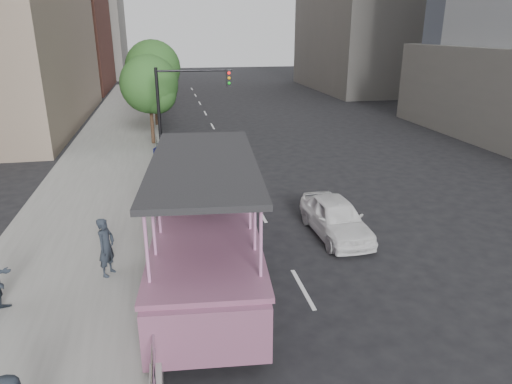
{
  "coord_description": "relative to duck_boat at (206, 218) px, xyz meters",
  "views": [
    {
      "loc": [
        -2.6,
        -13.01,
        7.1
      ],
      "look_at": [
        0.37,
        1.76,
        1.71
      ],
      "focal_mm": 32.0,
      "sensor_mm": 36.0,
      "label": 1
    }
  ],
  "objects": [
    {
      "name": "ground",
      "position": [
        1.5,
        -0.56,
        -1.38
      ],
      "size": [
        160.0,
        160.0,
        0.0
      ],
      "primitive_type": "plane",
      "color": "black"
    },
    {
      "name": "sidewalk",
      "position": [
        -4.25,
        9.44,
        -1.23
      ],
      "size": [
        5.5,
        80.0,
        0.3
      ],
      "primitive_type": "cube",
      "color": "#999993",
      "rests_on": "ground"
    },
    {
      "name": "kerb_wall",
      "position": [
        -1.62,
        1.44,
        -0.9
      ],
      "size": [
        0.24,
        30.0,
        0.36
      ],
      "primitive_type": "cube",
      "color": "#A1A19C",
      "rests_on": "sidewalk"
    },
    {
      "name": "guardrail",
      "position": [
        -1.62,
        1.44,
        -0.24
      ],
      "size": [
        0.07,
        22.0,
        0.71
      ],
      "color": "#ADADB2",
      "rests_on": "kerb_wall"
    },
    {
      "name": "duck_boat",
      "position": [
        0.0,
        0.0,
        0.0
      ],
      "size": [
        3.76,
        11.44,
        3.73
      ],
      "color": "black",
      "rests_on": "ground"
    },
    {
      "name": "car",
      "position": [
        4.72,
        0.76,
        -0.69
      ],
      "size": [
        1.78,
        4.14,
        1.4
      ],
      "primitive_type": "imported",
      "rotation": [
        0.0,
        0.0,
        0.03
      ],
      "color": "white",
      "rests_on": "ground"
    },
    {
      "name": "pedestrian_near",
      "position": [
        -3.0,
        -1.12,
        -0.2
      ],
      "size": [
        0.67,
        0.77,
        1.77
      ],
      "primitive_type": "imported",
      "rotation": [
        0.0,
        0.0,
        1.1
      ],
      "color": "#242C36",
      "rests_on": "sidewalk"
    },
    {
      "name": "parking_sign",
      "position": [
        -1.5,
        4.4,
        0.33
      ],
      "size": [
        0.26,
        0.57,
        2.73
      ],
      "color": "black",
      "rests_on": "ground"
    },
    {
      "name": "traffic_signal",
      "position": [
        -0.21,
        11.93,
        2.11
      ],
      "size": [
        4.2,
        0.32,
        5.2
      ],
      "color": "black",
      "rests_on": "ground"
    },
    {
      "name": "street_tree_near",
      "position": [
        -1.8,
        15.36,
        2.43
      ],
      "size": [
        3.52,
        3.52,
        5.72
      ],
      "color": "#39241A",
      "rests_on": "ground"
    },
    {
      "name": "street_tree_far",
      "position": [
        -1.6,
        21.36,
        2.92
      ],
      "size": [
        3.97,
        3.97,
        6.45
      ],
      "color": "#39241A",
      "rests_on": "ground"
    },
    {
      "name": "midrise_stone_b",
      "position": [
        -14.5,
        63.44,
        8.62
      ],
      "size": [
        16.0,
        14.0,
        20.0
      ],
      "primitive_type": "cube",
      "color": "slate",
      "rests_on": "ground"
    }
  ]
}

